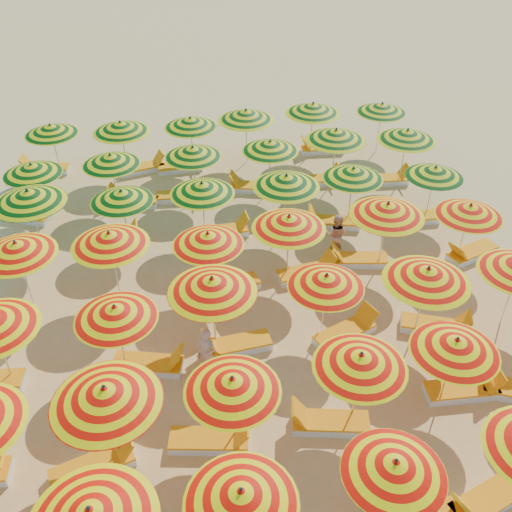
{
  "coord_description": "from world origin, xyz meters",
  "views": [
    {
      "loc": [
        -2.0,
        -11.43,
        10.67
      ],
      "look_at": [
        0.0,
        0.5,
        1.6
      ],
      "focal_mm": 40.0,
      "sensor_mm": 36.0,
      "label": 1
    }
  ],
  "objects_px": {
    "umbrella_21": "(326,281)",
    "lounger_36": "(321,149)",
    "umbrella_24": "(16,248)",
    "lounger_29": "(182,196)",
    "umbrella_13": "(105,395)",
    "lounger_27": "(27,216)",
    "umbrella_16": "(456,345)",
    "umbrella_20": "(212,285)",
    "lounger_10": "(211,440)",
    "lounger_19": "(229,288)",
    "umbrella_34": "(353,173)",
    "lounger_16": "(236,345)",
    "lounger_6": "(408,512)",
    "beachgoer_a": "(207,353)",
    "lounger_21": "(358,260)",
    "lounger_15": "(150,364)",
    "lounger_35": "(181,167)",
    "umbrella_47": "(382,108)",
    "lounger_11": "(328,423)",
    "umbrella_15": "(361,361)",
    "umbrella_39": "(270,146)",
    "lounger_20": "(307,272)",
    "lounger_34": "(143,168)",
    "lounger_17": "(346,332)",
    "lounger_33": "(45,169)",
    "umbrella_35": "(435,172)",
    "umbrella_29": "(470,210)",
    "umbrella_33": "(286,181)",
    "umbrella_8": "(241,496)",
    "lounger_31": "(317,180)",
    "lounger_7": "(487,501)",
    "umbrella_38": "(193,152)",
    "lounger_26": "(412,218)",
    "lounger_22": "(471,253)",
    "umbrella_27": "(289,222)",
    "umbrella_22": "(427,275)",
    "umbrella_31": "(121,196)",
    "lounger_32": "(386,180)",
    "umbrella_41": "(407,135)",
    "lounger_12": "(463,390)",
    "umbrella_19": "(115,312)",
    "umbrella_42": "(51,130)",
    "beachgoer_b": "(336,235)",
    "umbrella_14": "(232,385)",
    "umbrella_43": "(121,127)",
    "umbrella_37": "(111,160)",
    "lounger_9": "(95,466)",
    "lounger_23": "(113,238)",
    "lounger_30": "(252,187)",
    "lounger_24": "(223,232)"
  },
  "relations": [
    {
      "from": "umbrella_13",
      "to": "lounger_27",
      "type": "bearing_deg",
      "value": 108.57
    },
    {
      "from": "lounger_7",
      "to": "lounger_15",
      "type": "distance_m",
      "value": 7.97
    },
    {
      "from": "lounger_21",
      "to": "beachgoer_a",
      "type": "bearing_deg",
      "value": 45.2
    },
    {
      "from": "lounger_6",
      "to": "beachgoer_a",
      "type": "distance_m",
      "value": 5.48
    },
    {
      "from": "lounger_17",
      "to": "lounger_30",
      "type": "xyz_separation_m",
      "value": [
        -1.19,
        7.86,
        0.0
      ]
    },
    {
      "from": "lounger_10",
      "to": "beachgoer_b",
      "type": "relative_size",
      "value": 1.27
    },
    {
      "from": "umbrella_8",
      "to": "lounger_31",
      "type": "relative_size",
      "value": 1.4
    },
    {
      "from": "lounger_31",
      "to": "umbrella_42",
      "type": "bearing_deg",
      "value": 163.89
    },
    {
      "from": "lounger_17",
      "to": "lounger_33",
      "type": "xyz_separation_m",
      "value": [
        -8.89,
        10.57,
        0.0
      ]
    },
    {
      "from": "lounger_30",
      "to": "umbrella_34",
      "type": "bearing_deg",
      "value": 153.78
    },
    {
      "from": "umbrella_21",
      "to": "lounger_31",
      "type": "bearing_deg",
      "value": 76.32
    },
    {
      "from": "umbrella_35",
      "to": "lounger_34",
      "type": "bearing_deg",
      "value": 152.68
    },
    {
      "from": "umbrella_16",
      "to": "umbrella_19",
      "type": "bearing_deg",
      "value": 162.59
    },
    {
      "from": "umbrella_38",
      "to": "lounger_22",
      "type": "distance_m",
      "value": 9.67
    },
    {
      "from": "umbrella_22",
      "to": "lounger_12",
      "type": "distance_m",
      "value": 2.81
    },
    {
      "from": "umbrella_38",
      "to": "lounger_26",
      "type": "distance_m",
      "value": 7.78
    },
    {
      "from": "umbrella_22",
      "to": "umbrella_31",
      "type": "height_order",
      "value": "umbrella_22"
    },
    {
      "from": "umbrella_21",
      "to": "umbrella_33",
      "type": "bearing_deg",
      "value": 90.06
    },
    {
      "from": "umbrella_13",
      "to": "lounger_12",
      "type": "bearing_deg",
      "value": 2.95
    },
    {
      "from": "umbrella_21",
      "to": "lounger_36",
      "type": "xyz_separation_m",
      "value": [
        2.69,
        10.24,
        -1.65
      ]
    },
    {
      "from": "umbrella_34",
      "to": "lounger_9",
      "type": "bearing_deg",
      "value": -133.95
    },
    {
      "from": "umbrella_19",
      "to": "umbrella_43",
      "type": "height_order",
      "value": "umbrella_43"
    },
    {
      "from": "beachgoer_a",
      "to": "lounger_32",
      "type": "bearing_deg",
      "value": 83.59
    },
    {
      "from": "lounger_26",
      "to": "lounger_31",
      "type": "bearing_deg",
      "value": -50.57
    },
    {
      "from": "umbrella_19",
      "to": "lounger_16",
      "type": "distance_m",
      "value": 3.24
    },
    {
      "from": "lounger_11",
      "to": "lounger_21",
      "type": "height_order",
      "value": "same"
    },
    {
      "from": "umbrella_15",
      "to": "umbrella_39",
      "type": "height_order",
      "value": "umbrella_15"
    },
    {
      "from": "lounger_21",
      "to": "umbrella_37",
      "type": "bearing_deg",
      "value": -23.44
    },
    {
      "from": "umbrella_14",
      "to": "lounger_10",
      "type": "height_order",
      "value": "umbrella_14"
    },
    {
      "from": "umbrella_47",
      "to": "beachgoer_a",
      "type": "xyz_separation_m",
      "value": [
        -8.08,
        -10.92,
        -1.14
      ]
    },
    {
      "from": "umbrella_27",
      "to": "umbrella_24",
      "type": "bearing_deg",
      "value": 179.83
    },
    {
      "from": "umbrella_33",
      "to": "umbrella_22",
      "type": "bearing_deg",
      "value": -65.02
    },
    {
      "from": "lounger_35",
      "to": "lounger_33",
      "type": "bearing_deg",
      "value": 168.41
    },
    {
      "from": "lounger_10",
      "to": "lounger_19",
      "type": "relative_size",
      "value": 0.99
    },
    {
      "from": "umbrella_29",
      "to": "umbrella_33",
      "type": "distance_m",
      "value": 5.47
    },
    {
      "from": "lounger_34",
      "to": "umbrella_47",
      "type": "bearing_deg",
      "value": -12.19
    },
    {
      "from": "umbrella_34",
      "to": "lounger_16",
      "type": "bearing_deg",
      "value": -130.84
    },
    {
      "from": "umbrella_8",
      "to": "umbrella_41",
      "type": "relative_size",
      "value": 0.91
    },
    {
      "from": "lounger_20",
      "to": "lounger_36",
      "type": "xyz_separation_m",
      "value": [
        2.5,
        7.84,
        0.0
      ]
    },
    {
      "from": "umbrella_42",
      "to": "umbrella_19",
      "type": "bearing_deg",
      "value": -75.91
    },
    {
      "from": "umbrella_24",
      "to": "lounger_29",
      "type": "bearing_deg",
      "value": 47.72
    },
    {
      "from": "umbrella_35",
      "to": "lounger_11",
      "type": "relative_size",
      "value": 1.28
    },
    {
      "from": "umbrella_19",
      "to": "umbrella_31",
      "type": "xyz_separation_m",
      "value": [
        0.03,
        5.29,
        -0.03
      ]
    },
    {
      "from": "lounger_15",
      "to": "lounger_35",
      "type": "relative_size",
      "value": 1.03
    },
    {
      "from": "umbrella_22",
      "to": "lounger_24",
      "type": "height_order",
      "value": "umbrella_22"
    },
    {
      "from": "umbrella_31",
      "to": "lounger_6",
      "type": "height_order",
      "value": "umbrella_31"
    },
    {
      "from": "lounger_31",
      "to": "umbrella_16",
      "type": "bearing_deg",
      "value": -90.43
    },
    {
      "from": "umbrella_21",
      "to": "lounger_11",
      "type": "height_order",
      "value": "umbrella_21"
    },
    {
      "from": "umbrella_16",
      "to": "umbrella_20",
      "type": "bearing_deg",
      "value": 152.19
    },
    {
      "from": "lounger_9",
      "to": "lounger_23",
      "type": "xyz_separation_m",
      "value": [
        0.11,
        8.29,
        0.0
      ]
    }
  ]
}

